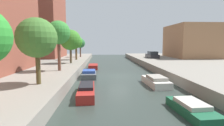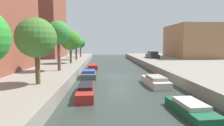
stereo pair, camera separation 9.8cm
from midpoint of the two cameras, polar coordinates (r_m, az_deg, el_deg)
ground_plane at (r=22.20m, az=2.26°, el=-4.19°), size 84.00×84.00×0.00m
apartment_tower_far at (r=43.27m, az=-22.85°, el=15.43°), size 10.00×11.99×20.56m
low_block_right at (r=43.30m, az=24.52°, el=6.31°), size 10.00×11.20×6.98m
street_tree_1 at (r=14.28m, az=-22.97°, el=7.30°), size 2.92×2.92×4.89m
street_tree_2 at (r=20.77m, az=-16.79°, el=9.11°), size 2.59×2.59×5.51m
street_tree_3 at (r=28.19m, az=-13.17°, el=7.12°), size 3.13×3.13×5.11m
street_tree_4 at (r=34.11m, az=-11.45°, el=6.54°), size 2.40×2.40×4.51m
street_tree_5 at (r=40.74m, az=-10.13°, el=6.19°), size 2.13×2.13×4.15m
parked_car at (r=38.66m, az=12.59°, el=2.47°), size 1.84×4.73×1.38m
moored_boat_left_1 at (r=14.15m, az=-8.33°, el=-8.66°), size 1.43×4.63×0.90m
moored_boat_left_2 at (r=21.42m, az=-7.42°, el=-3.58°), size 1.81×3.46×0.90m
moored_boat_left_3 at (r=28.69m, az=-6.10°, el=-1.15°), size 1.45×3.24×0.68m
moored_boat_right_1 at (r=11.47m, az=23.77°, el=-13.12°), size 1.69×3.89×0.74m
moored_boat_right_2 at (r=17.83m, az=13.58°, el=-5.64°), size 1.85×4.34×0.94m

